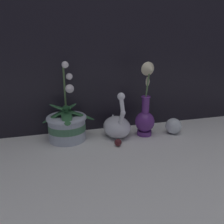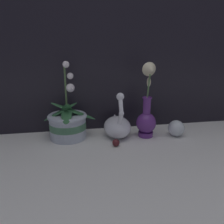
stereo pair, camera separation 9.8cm
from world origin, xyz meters
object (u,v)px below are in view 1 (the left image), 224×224
Objects in this scene: orchid_potted_plant at (67,124)px; blue_vase at (146,113)px; glass_sphere at (173,126)px; swan_figurine at (116,125)px.

orchid_potted_plant reaches higher than blue_vase.
blue_vase is at bearing 172.59° from glass_sphere.
glass_sphere is (0.14, -0.02, -0.07)m from blue_vase.
swan_figurine is 0.64× the size of blue_vase.
glass_sphere is at bearing -8.93° from swan_figurine.
blue_vase is (0.36, -0.05, 0.04)m from orchid_potted_plant.
swan_figurine is at bearing 171.07° from glass_sphere.
orchid_potted_plant is at bearing 172.26° from blue_vase.
swan_figurine is at bearing 169.47° from blue_vase.
orchid_potted_plant is 0.51m from glass_sphere.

